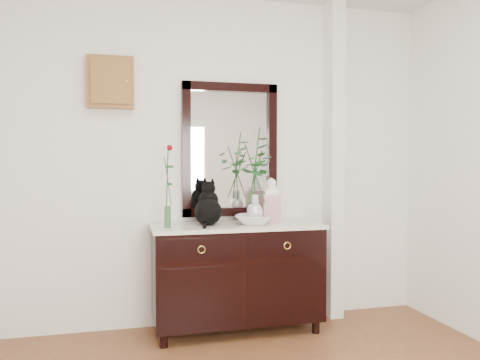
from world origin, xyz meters
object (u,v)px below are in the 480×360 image
object	(u,v)px
lotus_bowl	(255,220)
ginger_jar	(271,200)
sideboard	(237,272)
cat	(208,203)

from	to	relation	value
lotus_bowl	ginger_jar	world-z (taller)	ginger_jar
sideboard	ginger_jar	distance (m)	0.63
sideboard	ginger_jar	size ratio (longest dim) A/B	3.62
cat	ginger_jar	world-z (taller)	ginger_jar
sideboard	lotus_bowl	bearing A→B (deg)	-20.65
sideboard	lotus_bowl	distance (m)	0.44
sideboard	cat	bearing A→B (deg)	177.49
lotus_bowl	ginger_jar	size ratio (longest dim) A/B	0.83
cat	ginger_jar	distance (m)	0.52
sideboard	cat	size ratio (longest dim) A/B	3.86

